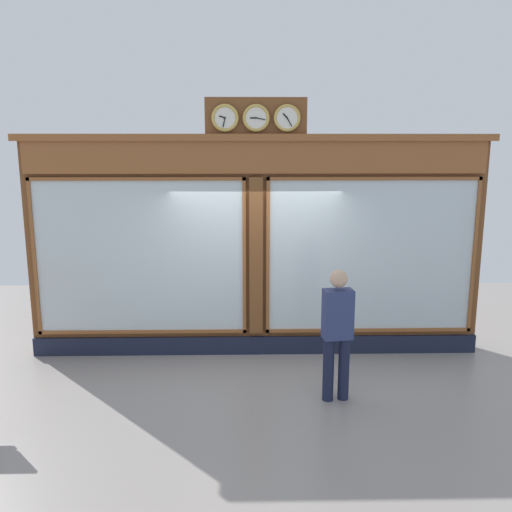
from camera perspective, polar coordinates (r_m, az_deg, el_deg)
ground_plane at (r=6.23m, az=0.58°, el=-19.49°), size 14.00×14.00×0.00m
shop_facade at (r=8.39m, az=-0.02°, el=1.06°), size 6.91×0.42×3.82m
pedestrian at (r=7.03m, az=8.31°, el=-7.45°), size 0.38×0.26×1.69m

